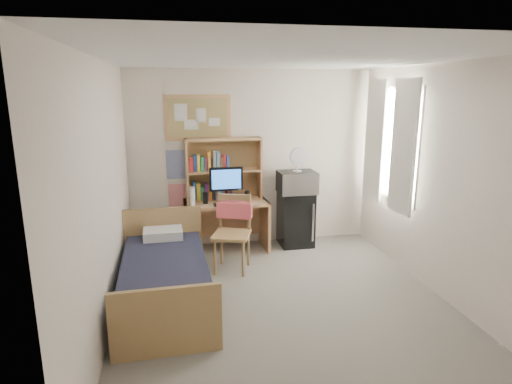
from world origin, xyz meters
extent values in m
cube|color=gray|center=(0.00, 0.00, -0.01)|extent=(3.60, 4.20, 0.02)
cube|color=white|center=(0.00, 0.00, 2.60)|extent=(3.60, 4.20, 0.02)
cube|color=white|center=(0.00, 2.10, 1.30)|extent=(3.60, 0.04, 2.60)
cube|color=white|center=(0.00, -2.10, 1.30)|extent=(3.60, 0.04, 2.60)
cube|color=white|center=(-1.80, 0.00, 1.30)|extent=(0.04, 4.20, 2.60)
cube|color=white|center=(1.80, 0.00, 1.30)|extent=(0.04, 4.20, 2.60)
cube|color=white|center=(1.75, 1.20, 1.60)|extent=(0.10, 1.40, 1.70)
cube|color=white|center=(1.72, 0.80, 1.60)|extent=(0.04, 0.55, 1.70)
cube|color=white|center=(1.72, 1.60, 1.60)|extent=(0.04, 0.55, 1.70)
cube|color=tan|center=(-0.78, 2.08, 1.92)|extent=(0.94, 0.03, 0.64)
cube|color=#273F9E|center=(-1.10, 2.09, 1.25)|extent=(0.30, 0.01, 0.42)
cube|color=red|center=(-1.10, 2.09, 0.78)|extent=(0.28, 0.01, 0.36)
cube|color=tan|center=(-0.43, 1.78, 0.37)|extent=(1.21, 0.63, 0.75)
cube|color=#A8844F|center=(-0.44, 1.06, 0.49)|extent=(0.63, 0.63, 0.99)
cube|color=black|center=(0.63, 1.84, 0.41)|extent=(0.49, 0.49, 0.82)
cube|color=black|center=(-1.28, 0.27, 0.26)|extent=(1.00, 1.90, 0.51)
cube|color=tan|center=(-0.43, 1.93, 1.19)|extent=(1.10, 0.31, 0.89)
cube|color=black|center=(-0.43, 1.72, 1.00)|extent=(0.47, 0.05, 0.50)
cube|color=black|center=(-0.42, 1.58, 0.76)|extent=(0.41, 0.14, 0.02)
cube|color=black|center=(-0.73, 1.71, 0.82)|extent=(0.07, 0.07, 0.16)
cube|color=black|center=(-0.13, 1.73, 0.82)|extent=(0.07, 0.07, 0.15)
cylinder|color=white|center=(-0.91, 1.67, 0.87)|extent=(0.08, 0.08, 0.26)
cube|color=#E7585E|center=(-0.38, 1.25, 0.77)|extent=(0.48, 0.28, 0.22)
cube|color=silver|center=(0.63, 1.82, 0.98)|extent=(0.55, 0.42, 0.32)
cylinder|color=white|center=(0.63, 1.82, 1.30)|extent=(0.26, 0.26, 0.33)
cube|color=white|center=(-1.31, 1.02, 0.57)|extent=(0.48, 0.35, 0.11)
camera|label=1|loc=(-1.10, -4.14, 2.31)|focal=30.00mm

